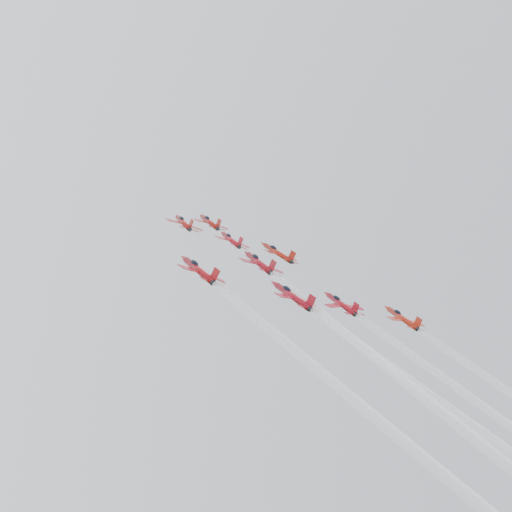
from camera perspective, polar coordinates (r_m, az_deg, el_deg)
jet_lead at (r=171.76m, az=-3.76°, el=2.75°), size 9.41×11.49×9.01m
jet_row2_left at (r=157.30m, az=-5.86°, el=2.69°), size 9.12×11.14×8.73m
jet_row2_center at (r=159.15m, az=-2.04°, el=1.33°), size 8.82×10.77×8.45m
jet_row2_right at (r=166.90m, az=1.73°, el=0.29°), size 10.00×12.21×9.58m
jet_center at (r=108.70m, az=13.55°, el=-10.12°), size 10.58×91.99×71.65m
jet_rear_farleft at (r=83.66m, az=9.05°, el=-12.80°), size 9.66×84.04×65.45m
jet_rear_left at (r=96.45m, az=18.29°, el=-14.22°), size 9.86×85.73×66.77m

